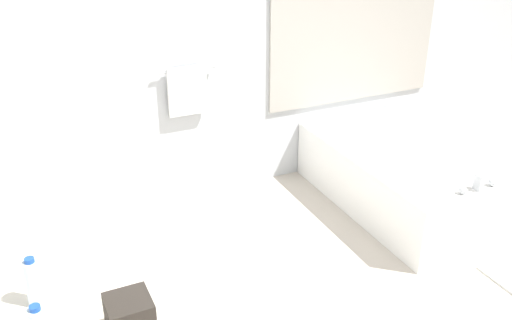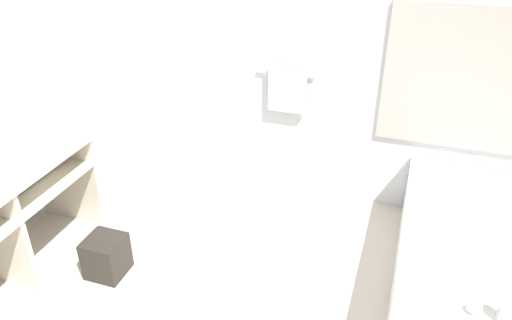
# 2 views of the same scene
# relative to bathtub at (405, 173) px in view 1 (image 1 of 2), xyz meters

# --- Properties ---
(wall_back_with_blinds) EXTENTS (7.40, 0.13, 2.70)m
(wall_back_with_blinds) POSITION_rel_bathtub_xyz_m (-1.26, 0.92, 1.07)
(wall_back_with_blinds) COLOR silver
(wall_back_with_blinds) RESTS_ON ground_plane
(bathtub) EXTENTS (1.08, 1.76, 0.62)m
(bathtub) POSITION_rel_bathtub_xyz_m (0.00, 0.00, 0.00)
(bathtub) COLOR white
(bathtub) RESTS_ON ground_plane
(water_bottle_3) EXTENTS (0.07, 0.07, 0.23)m
(water_bottle_3) POSITION_rel_bathtub_xyz_m (-2.98, -1.18, 0.68)
(water_bottle_3) COLOR silver
(water_bottle_3) RESTS_ON vanity_counter
(waste_bin) EXTENTS (0.26, 0.26, 0.30)m
(waste_bin) POSITION_rel_bathtub_xyz_m (-2.52, -0.65, -0.13)
(waste_bin) COLOR #2D2823
(waste_bin) RESTS_ON ground_plane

